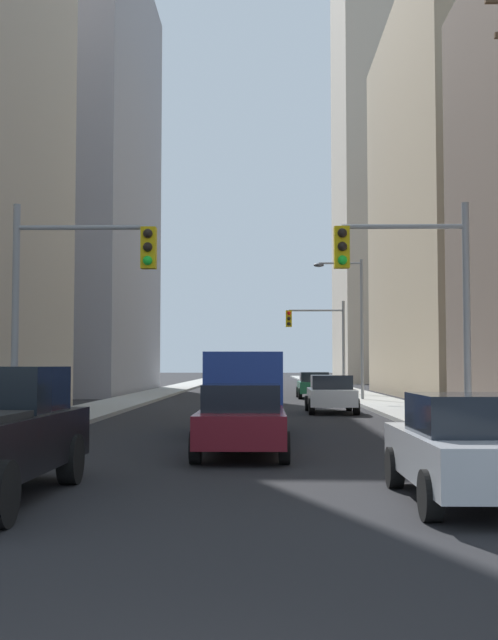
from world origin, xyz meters
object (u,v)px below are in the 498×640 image
at_px(sedan_white, 331,394).
at_px(traffic_signal_near_left, 76,281).
at_px(sedan_green, 314,385).
at_px(cargo_van_blue, 242,388).
at_px(traffic_signal_near_right, 409,281).
at_px(sedan_silver, 473,448).
at_px(traffic_signal_far_right, 318,332).
at_px(sedan_maroon, 242,420).

distance_m(sedan_white, traffic_signal_near_left, 14.76).
relative_size(sedan_white, sedan_green, 1.01).
relative_size(cargo_van_blue, traffic_signal_near_right, 0.88).
height_order(sedan_silver, sedan_white, same).
bearing_deg(sedan_white, sedan_silver, -89.45).
bearing_deg(traffic_signal_far_right, sedan_white, -92.39).
distance_m(sedan_silver, sedan_white, 20.94).
bearing_deg(sedan_maroon, sedan_silver, -59.05).
bearing_deg(traffic_signal_far_right, sedan_green, -97.87).
xyz_separation_m(sedan_maroon, traffic_signal_near_left, (-4.25, 2.97, 3.26)).
xyz_separation_m(sedan_silver, sedan_maroon, (-3.38, 5.63, 0.00)).
relative_size(sedan_silver, traffic_signal_far_right, 0.70).
xyz_separation_m(sedan_maroon, traffic_signal_far_right, (3.94, 33.54, 3.27)).
height_order(traffic_signal_near_left, traffic_signal_far_right, same).
height_order(traffic_signal_near_right, traffic_signal_far_right, same).
distance_m(sedan_white, sedan_green, 14.22).
distance_m(cargo_van_blue, traffic_signal_near_right, 5.64).
relative_size(traffic_signal_near_left, traffic_signal_far_right, 1.00).
height_order(cargo_van_blue, sedan_white, cargo_van_blue).
bearing_deg(traffic_signal_near_left, sedan_white, 58.93).
height_order(sedan_green, traffic_signal_near_right, traffic_signal_near_right).
xyz_separation_m(cargo_van_blue, sedan_green, (3.52, 24.04, -0.52)).
distance_m(sedan_green, traffic_signal_near_right, 26.76).
relative_size(sedan_silver, sedan_maroon, 1.00).
height_order(sedan_white, traffic_signal_near_left, traffic_signal_near_left).
height_order(cargo_van_blue, sedan_silver, cargo_van_blue).
bearing_deg(traffic_signal_near_right, traffic_signal_near_left, 180.00).
relative_size(sedan_silver, sedan_white, 0.99).
height_order(cargo_van_blue, traffic_signal_near_right, traffic_signal_near_right).
distance_m(sedan_maroon, traffic_signal_near_right, 6.02).
bearing_deg(sedan_maroon, sedan_green, 83.46).
distance_m(sedan_maroon, traffic_signal_near_left, 6.13).
bearing_deg(sedan_white, traffic_signal_near_right, -85.68).
height_order(sedan_green, traffic_signal_near_left, traffic_signal_near_left).
bearing_deg(traffic_signal_near_left, cargo_van_blue, 31.40).
xyz_separation_m(cargo_van_blue, sedan_white, (3.32, 9.82, -0.52)).
bearing_deg(sedan_maroon, sedan_white, 78.27).
height_order(sedan_white, sedan_green, same).
distance_m(cargo_van_blue, traffic_signal_far_right, 28.48).
bearing_deg(cargo_van_blue, sedan_silver, -72.45).
bearing_deg(sedan_white, sedan_maroon, -101.73).
height_order(cargo_van_blue, sedan_maroon, cargo_van_blue).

